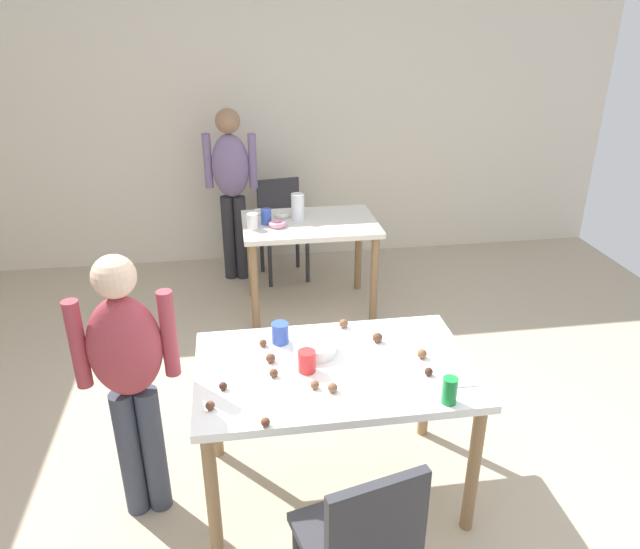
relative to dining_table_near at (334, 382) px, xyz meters
name	(u,v)px	position (x,y,z in m)	size (l,w,h in m)	color
ground_plane	(335,486)	(0.01, 0.01, -0.66)	(6.40, 6.40, 0.00)	tan
wall_back	(276,122)	(0.01, 3.21, 0.64)	(6.40, 0.10, 2.60)	beige
dining_table_near	(334,382)	(0.00, 0.00, 0.00)	(1.30, 0.82, 0.75)	white
dining_table_far	(310,236)	(0.15, 2.01, -0.02)	(1.04, 0.71, 0.75)	silver
chair_near_table	(362,541)	(-0.03, -0.78, -0.16)	(0.48, 0.48, 0.87)	#2D2D33
chair_far_table	(281,223)	(-0.01, 2.72, -0.16)	(0.45, 0.45, 0.87)	#2D2D33
person_girl_near	(129,371)	(-0.93, 0.01, 0.15)	(0.45, 0.23, 1.37)	#383D4C
person_adult_far	(231,181)	(-0.43, 2.70, 0.25)	(0.46, 0.25, 1.51)	#28282D
mixing_bowl	(315,347)	(-0.07, 0.13, 0.12)	(0.21, 0.21, 0.06)	white
soda_can	(450,390)	(0.43, -0.35, 0.15)	(0.07, 0.07, 0.12)	#198438
fork_near	(462,386)	(0.53, -0.25, 0.10)	(0.17, 0.02, 0.01)	silver
cup_near_0	(307,361)	(-0.13, -0.02, 0.15)	(0.08, 0.08, 0.10)	red
cup_near_1	(280,333)	(-0.23, 0.25, 0.15)	(0.09, 0.09, 0.11)	#3351B2
cake_ball_0	(333,388)	(-0.04, -0.20, 0.11)	(0.04, 0.04, 0.04)	brown
cake_ball_1	(377,338)	(0.25, 0.18, 0.12)	(0.05, 0.05, 0.05)	brown
cake_ball_2	(265,422)	(-0.35, -0.39, 0.11)	(0.04, 0.04, 0.04)	brown
cake_ball_3	(429,372)	(0.41, -0.14, 0.11)	(0.04, 0.04, 0.04)	#3D2319
cake_ball_4	(271,358)	(-0.29, 0.08, 0.12)	(0.05, 0.05, 0.05)	brown
cake_ball_5	(274,373)	(-0.29, -0.05, 0.11)	(0.04, 0.04, 0.04)	brown
cake_ball_6	(210,405)	(-0.57, -0.24, 0.11)	(0.04, 0.04, 0.04)	brown
cake_ball_7	(315,385)	(-0.12, -0.16, 0.11)	(0.04, 0.04, 0.04)	brown
cake_ball_8	(223,386)	(-0.52, -0.11, 0.11)	(0.04, 0.04, 0.04)	#3D2319
cake_ball_9	(422,354)	(0.43, 0.00, 0.12)	(0.05, 0.05, 0.05)	brown
cake_ball_10	(344,323)	(0.11, 0.35, 0.12)	(0.05, 0.05, 0.05)	brown
cake_ball_11	(263,343)	(-0.32, 0.23, 0.11)	(0.04, 0.04, 0.04)	brown
pitcher_far	(298,207)	(0.07, 2.07, 0.20)	(0.10, 0.10, 0.21)	white
cup_far_0	(253,221)	(-0.29, 1.92, 0.15)	(0.08, 0.08, 0.12)	white
cup_far_1	(266,217)	(-0.18, 2.00, 0.15)	(0.08, 0.08, 0.12)	#3351B2
donut_far_0	(258,212)	(-0.23, 2.25, 0.11)	(0.11, 0.11, 0.03)	white
donut_far_1	(282,214)	(-0.04, 2.15, 0.11)	(0.14, 0.14, 0.04)	white
donut_far_2	(278,224)	(-0.10, 1.93, 0.11)	(0.14, 0.14, 0.04)	pink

